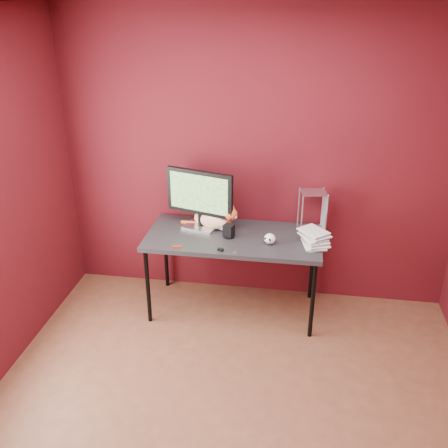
% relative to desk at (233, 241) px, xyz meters
% --- Properties ---
extents(room, '(3.52, 3.52, 2.61)m').
position_rel_desk_xyz_m(room, '(0.15, -1.37, 0.75)').
color(room, brown).
rests_on(room, ground).
extents(desk, '(1.50, 0.70, 0.75)m').
position_rel_desk_xyz_m(desk, '(0.00, 0.00, 0.00)').
color(desk, black).
rests_on(desk, ground).
extents(monitor, '(0.60, 0.27, 0.53)m').
position_rel_desk_xyz_m(monitor, '(-0.31, 0.11, 0.35)').
color(monitor, silver).
rests_on(monitor, desk).
extents(cat, '(0.53, 0.32, 0.25)m').
position_rel_desk_xyz_m(cat, '(-0.20, 0.14, 0.14)').
color(cat, orange).
rests_on(cat, desk).
extents(skull_mug, '(0.10, 0.10, 0.09)m').
position_rel_desk_xyz_m(skull_mug, '(0.32, -0.11, 0.10)').
color(skull_mug, white).
rests_on(skull_mug, desk).
extents(speaker, '(0.10, 0.10, 0.12)m').
position_rel_desk_xyz_m(speaker, '(-0.04, -0.03, 0.10)').
color(speaker, black).
rests_on(speaker, desk).
extents(book_stack, '(0.28, 0.29, 1.39)m').
position_rel_desk_xyz_m(book_stack, '(0.61, -0.09, 0.75)').
color(book_stack, beige).
rests_on(book_stack, desk).
extents(wire_rack, '(0.24, 0.21, 0.37)m').
position_rel_desk_xyz_m(wire_rack, '(0.66, 0.22, 0.23)').
color(wire_rack, silver).
rests_on(wire_rack, desk).
extents(pocket_knife, '(0.08, 0.04, 0.01)m').
position_rel_desk_xyz_m(pocket_knife, '(-0.43, -0.29, 0.06)').
color(pocket_knife, '#B11F0D').
rests_on(pocket_knife, desk).
extents(black_gadget, '(0.05, 0.04, 0.02)m').
position_rel_desk_xyz_m(black_gadget, '(-0.07, -0.29, 0.06)').
color(black_gadget, black).
rests_on(black_gadget, desk).
extents(washer, '(0.04, 0.04, 0.00)m').
position_rel_desk_xyz_m(washer, '(0.06, -0.29, 0.05)').
color(washer, silver).
rests_on(washer, desk).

